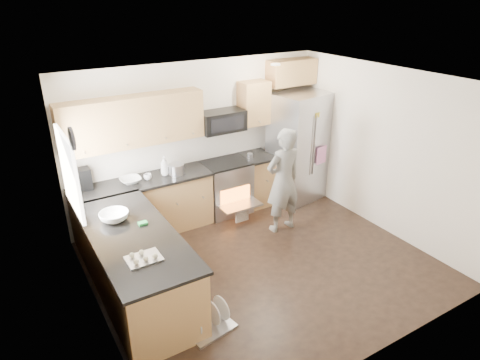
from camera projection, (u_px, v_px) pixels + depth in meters
ground at (263, 264)px, 6.15m from camera, size 4.50×4.50×0.00m
room_shell at (263, 155)px, 5.46m from camera, size 4.54×4.04×2.62m
back_cabinet_run at (173, 170)px, 6.84m from camera, size 4.45×0.64×2.50m
peninsula at (136, 265)px, 5.33m from camera, size 0.96×2.36×1.04m
stove_range at (226, 176)px, 7.36m from camera, size 0.76×0.97×1.79m
refrigerator at (299, 147)px, 7.75m from camera, size 1.09×0.91×1.98m
person at (283, 181)px, 6.71m from camera, size 0.64×0.43×1.72m
dish_rack at (208, 322)px, 4.95m from camera, size 0.61×0.52×0.34m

